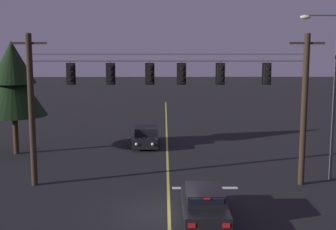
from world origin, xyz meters
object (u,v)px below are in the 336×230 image
Objects in this scene: traffic_light_right_inner at (182,74)px; car_oncoming_lead at (146,137)px; traffic_light_centre at (150,74)px; car_waiting_near_lane at (204,205)px; traffic_light_leftmost at (70,74)px; tree_verge_near at (13,82)px; traffic_light_rightmost at (221,74)px; street_lamp_corner at (330,83)px; traffic_light_left_inner at (110,74)px; traffic_light_far_right at (267,74)px.

car_oncoming_lead is (-2.25, 9.66, -5.21)m from traffic_light_right_inner.
traffic_light_centre is at bearing 180.00° from traffic_light_right_inner.
car_oncoming_lead is at bearing 101.78° from car_waiting_near_lane.
traffic_light_leftmost is 8.96m from tree_verge_near.
traffic_light_rightmost reaches higher than car_waiting_near_lane.
street_lamp_corner is at bearing -40.62° from car_oncoming_lead.
car_oncoming_lead is (-4.25, 9.66, -5.21)m from traffic_light_rightmost.
traffic_light_rightmost is (3.62, 0.00, 0.00)m from traffic_light_centre.
street_lamp_corner is at bearing 3.78° from traffic_light_leftmost.
traffic_light_leftmost reaches higher than car_waiting_near_lane.
traffic_light_leftmost is at bearing -53.40° from tree_verge_near.
traffic_light_left_inner is at bearing 180.00° from traffic_light_right_inner.
traffic_light_left_inner is (2.04, 0.00, 0.00)m from traffic_light_leftmost.
traffic_light_leftmost and traffic_light_centre have the same top height.
traffic_light_right_inner is 2.00m from traffic_light_rightmost.
traffic_light_leftmost is 1.00× the size of traffic_light_left_inner.
traffic_light_left_inner reaches higher than car_waiting_near_lane.
traffic_light_leftmost and traffic_light_left_inner have the same top height.
car_waiting_near_lane is at bearing -37.19° from traffic_light_leftmost.
traffic_light_rightmost and traffic_light_far_right have the same top height.
traffic_light_leftmost is at bearing -176.22° from street_lamp_corner.
street_lamp_corner is (7.96, 0.90, -0.53)m from traffic_light_right_inner.
traffic_light_far_right is at bearing 0.00° from traffic_light_right_inner.
tree_verge_near is at bearing 155.06° from traffic_light_far_right.
car_waiting_near_lane is 0.57× the size of tree_verge_near.
traffic_light_far_right is at bearing -55.49° from car_oncoming_lead.
traffic_light_far_right is 12.83m from car_oncoming_lead.
traffic_light_right_inner is at bearing -173.55° from street_lamp_corner.
car_oncoming_lead is at bearing 70.48° from traffic_light_leftmost.
traffic_light_centre is 1.00× the size of traffic_light_right_inner.
car_oncoming_lead is 0.58× the size of tree_verge_near.
traffic_light_right_inner is at bearing -76.88° from car_oncoming_lead.
traffic_light_leftmost is 10.07m from traffic_light_far_right.
traffic_light_left_inner is 5.64m from traffic_light_rightmost.
car_oncoming_lead is (-0.62, 9.66, -5.21)m from traffic_light_centre.
traffic_light_leftmost and traffic_light_right_inner have the same top height.
traffic_light_left_inner is at bearing -175.56° from street_lamp_corner.
car_oncoming_lead is at bearing 93.70° from traffic_light_centre.
car_waiting_near_lane is (-1.21, -4.90, -5.21)m from traffic_light_rightmost.
traffic_light_leftmost is at bearing 142.81° from car_waiting_near_lane.
traffic_light_left_inner and traffic_light_right_inner have the same top height.
traffic_light_left_inner is 0.16× the size of tree_verge_near.
traffic_light_left_inner is 8.41m from car_waiting_near_lane.
car_oncoming_lead is at bearing 81.82° from traffic_light_left_inner.
traffic_light_left_inner is 1.00× the size of traffic_light_right_inner.
car_waiting_near_lane is 14.87m from car_oncoming_lead.
traffic_light_rightmost is at bearing 0.00° from traffic_light_centre.
traffic_light_right_inner is at bearing 0.00° from traffic_light_leftmost.
traffic_light_far_right is (2.39, 0.00, 0.00)m from traffic_light_rightmost.
car_waiting_near_lane is (2.41, -4.90, -5.21)m from traffic_light_centre.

